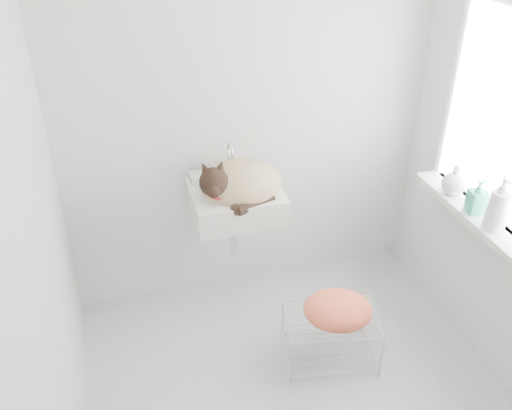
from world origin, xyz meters
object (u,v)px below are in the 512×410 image
object	(u,v)px
wire_rack	(330,336)
bottle_c	(452,193)
sink	(236,189)
bottle_b	(474,212)
cat	(238,184)
bottle_a	(493,228)

from	to	relation	value
wire_rack	bottle_c	world-z (taller)	bottle_c
sink	bottle_b	bearing A→B (deg)	-26.50
bottle_c	cat	bearing A→B (deg)	162.92
wire_rack	sink	bearing A→B (deg)	125.04
sink	bottle_c	world-z (taller)	sink
cat	bottle_c	world-z (taller)	cat
sink	bottle_b	world-z (taller)	sink
cat	bottle_b	bearing A→B (deg)	-27.37
wire_rack	bottle_b	bearing A→B (deg)	-0.80
cat	bottle_b	distance (m)	1.26
cat	bottle_c	distance (m)	1.18
cat	wire_rack	size ratio (longest dim) A/B	0.96
bottle_b	bottle_c	world-z (taller)	bottle_b
cat	wire_rack	bearing A→B (deg)	-56.26
bottle_b	bottle_c	xyz separation A→B (m)	(0.00, 0.20, 0.00)
bottle_c	sink	bearing A→B (deg)	162.26
bottle_b	cat	bearing A→B (deg)	153.99
bottle_a	bottle_b	world-z (taller)	bottle_a
sink	bottle_c	size ratio (longest dim) A/B	2.93
bottle_c	bottle_a	bearing A→B (deg)	-90.00
bottle_a	bottle_c	xyz separation A→B (m)	(0.00, 0.36, 0.00)
bottle_b	bottle_a	bearing A→B (deg)	-90.00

